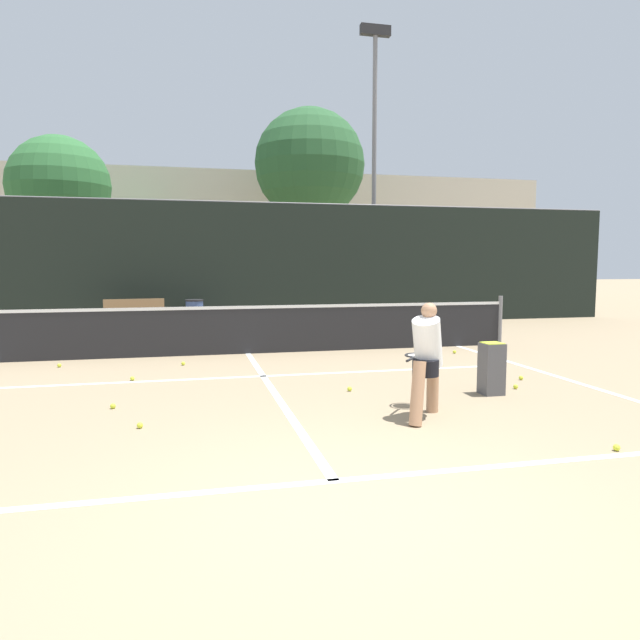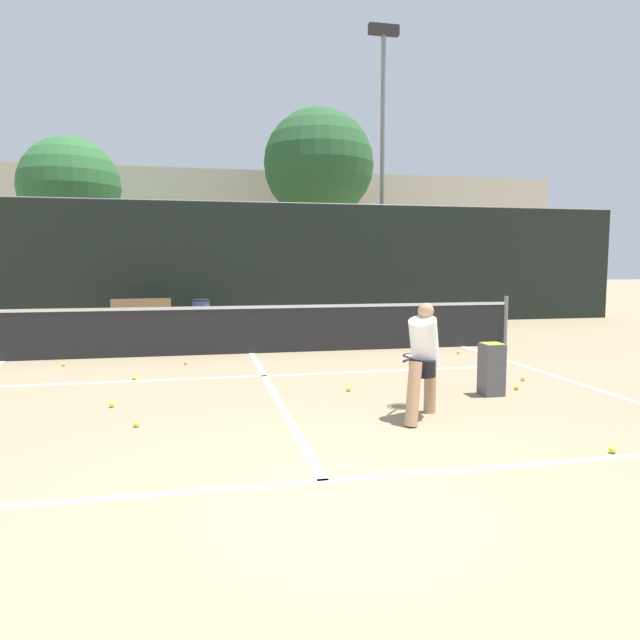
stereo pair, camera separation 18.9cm
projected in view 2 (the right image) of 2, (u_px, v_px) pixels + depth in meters
ground_plane at (339, 508)px, 4.16m from camera, size 100.00×100.00×0.00m
court_baseline_near at (323, 481)px, 4.67m from camera, size 11.00×0.10×0.01m
court_service_line at (264, 376)px, 9.02m from camera, size 8.25×0.10×0.01m
court_center_mark at (273, 391)px, 7.98m from camera, size 0.10×6.78×0.01m
court_sideline_right at (560, 377)px, 8.89m from camera, size 0.10×7.78×0.01m
net at (251, 328)px, 11.23m from camera, size 11.09×0.09×1.07m
fence_back at (235, 264)px, 16.07m from camera, size 24.00×0.06×3.51m
player_practicing at (423, 357)px, 6.52m from camera, size 0.72×1.17×1.34m
tennis_ball_scattered_0 at (613, 450)px, 5.36m from camera, size 0.07×0.07×0.07m
tennis_ball_scattered_1 at (64, 364)px, 9.88m from camera, size 0.07×0.07×0.07m
tennis_ball_scattered_2 at (136, 424)px, 6.21m from camera, size 0.07×0.07×0.07m
tennis_ball_scattered_3 at (517, 388)px, 8.03m from camera, size 0.07×0.07×0.07m
tennis_ball_scattered_4 at (134, 378)px, 8.73m from camera, size 0.07×0.07×0.07m
tennis_ball_scattered_5 at (112, 405)px, 7.06m from camera, size 0.07×0.07×0.07m
tennis_ball_scattered_6 at (523, 379)px, 8.65m from camera, size 0.07×0.07×0.07m
tennis_ball_scattered_7 at (458, 352)px, 11.20m from camera, size 0.07×0.07×0.07m
tennis_ball_scattered_8 at (349, 389)px, 7.94m from camera, size 0.07×0.07×0.07m
tennis_ball_scattered_9 at (186, 363)px, 10.02m from camera, size 0.07×0.07×0.07m
ball_hopper at (492, 368)px, 7.69m from camera, size 0.28×0.28×0.71m
courtside_bench at (142, 314)px, 14.74m from camera, size 1.54×0.55×0.86m
trash_bin at (201, 314)px, 15.27m from camera, size 0.48×0.48×0.81m
parked_car at (248, 297)px, 20.41m from camera, size 1.62×4.68×1.32m
floodlight_mast at (383, 137)px, 20.41m from camera, size 1.10×0.24×10.14m
tree_west at (139, 218)px, 24.72m from camera, size 3.77×3.77×4.23m
tree_mid at (319, 165)px, 25.21m from camera, size 4.87×4.87×8.56m
tree_east at (70, 187)px, 20.88m from camera, size 3.62×3.62×6.37m
building_far at (219, 236)px, 29.33m from camera, size 36.00×2.40×6.38m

